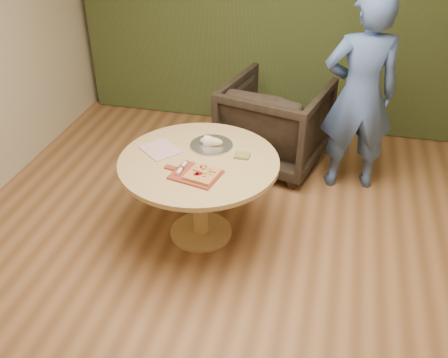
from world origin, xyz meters
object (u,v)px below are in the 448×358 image
at_px(pizza_paddle, 195,174).
at_px(person_standing, 360,95).
at_px(armchair, 276,119).
at_px(bread_roll, 210,141).
at_px(serving_tray, 211,145).
at_px(pedestal_table, 199,175).
at_px(cutlery_roll, 182,168).
at_px(flatbread_pizza, 202,174).

height_order(pizza_paddle, person_standing, person_standing).
bearing_deg(armchair, bread_roll, 84.96).
height_order(serving_tray, armchair, armchair).
height_order(pedestal_table, pizza_paddle, pizza_paddle).
xyz_separation_m(pedestal_table, cutlery_roll, (-0.08, -0.20, 0.17)).
height_order(flatbread_pizza, armchair, armchair).
xyz_separation_m(cutlery_roll, armchair, (0.50, 1.56, -0.28)).
relative_size(cutlery_roll, serving_tray, 0.56).
bearing_deg(pizza_paddle, bread_roll, 102.31).
relative_size(pizza_paddle, bread_roll, 2.43).
bearing_deg(pizza_paddle, cutlery_roll, 178.37).
xyz_separation_m(flatbread_pizza, bread_roll, (-0.06, 0.47, 0.02)).
bearing_deg(flatbread_pizza, person_standing, 50.60).
distance_m(bread_roll, person_standing, 1.47).
bearing_deg(bread_roll, pedestal_table, -98.16).
bearing_deg(serving_tray, person_standing, 37.02).
distance_m(serving_tray, person_standing, 1.47).
xyz_separation_m(serving_tray, bread_roll, (-0.01, 0.00, 0.04)).
relative_size(pedestal_table, armchair, 1.30).
bearing_deg(pizza_paddle, serving_tray, 101.21).
bearing_deg(flatbread_pizza, armchair, 78.40).
xyz_separation_m(pedestal_table, serving_tray, (0.04, 0.23, 0.15)).
distance_m(flatbread_pizza, armchair, 1.65).
bearing_deg(cutlery_roll, armchair, 75.93).
bearing_deg(cutlery_roll, serving_tray, 78.20).
bearing_deg(flatbread_pizza, pedestal_table, 112.01).
height_order(pedestal_table, cutlery_roll, cutlery_roll).
xyz_separation_m(pizza_paddle, armchair, (0.39, 1.58, -0.26)).
bearing_deg(person_standing, pedestal_table, 30.31).
relative_size(pedestal_table, pizza_paddle, 2.73).
relative_size(flatbread_pizza, cutlery_roll, 1.32).
distance_m(pedestal_table, cutlery_roll, 0.27).
bearing_deg(cutlery_roll, flatbread_pizza, -9.31).
relative_size(serving_tray, armchair, 0.36).
bearing_deg(pizza_paddle, flatbread_pizza, 0.92).
bearing_deg(serving_tray, armchair, 71.25).
bearing_deg(person_standing, cutlery_roll, 33.19).
distance_m(cutlery_roll, serving_tray, 0.45).
relative_size(serving_tray, person_standing, 0.19).
bearing_deg(pedestal_table, serving_tray, 79.73).
xyz_separation_m(pedestal_table, pizza_paddle, (0.03, -0.23, 0.15)).
distance_m(pedestal_table, person_standing, 1.67).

